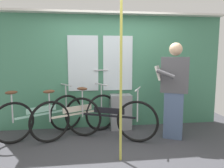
{
  "coord_description": "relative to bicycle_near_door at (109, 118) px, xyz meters",
  "views": [
    {
      "loc": [
        -0.56,
        -3.15,
        1.49
      ],
      "look_at": [
        -0.04,
        0.78,
        0.97
      ],
      "focal_mm": 35.42,
      "sensor_mm": 36.0,
      "label": 1
    }
  ],
  "objects": [
    {
      "name": "bicycle_leaning_behind",
      "position": [
        -0.55,
        0.22,
        -0.0
      ],
      "size": [
        1.58,
        0.88,
        0.94
      ],
      "rotation": [
        0.0,
        0.0,
        0.49
      ],
      "color": "black",
      "rests_on": "ground_plane"
    },
    {
      "name": "bicycle_near_door",
      "position": [
        0.0,
        0.0,
        0.0
      ],
      "size": [
        1.61,
        0.79,
        0.94
      ],
      "rotation": [
        0.0,
        0.0,
        -0.42
      ],
      "color": "black",
      "rests_on": "ground_plane"
    },
    {
      "name": "train_door_wall",
      "position": [
        0.11,
        0.73,
        0.82
      ],
      "size": [
        4.68,
        0.28,
        2.32
      ],
      "color": "#427F60",
      "rests_on": "ground_plane"
    },
    {
      "name": "bicycle_by_pole",
      "position": [
        -1.2,
        0.28,
        -0.01
      ],
      "size": [
        1.47,
        0.97,
        0.93
      ],
      "rotation": [
        0.0,
        0.0,
        0.57
      ],
      "color": "black",
      "rests_on": "ground_plane"
    },
    {
      "name": "ground_plane",
      "position": [
        0.12,
        -0.62,
        -0.41
      ],
      "size": [
        5.68,
        4.31,
        0.04
      ],
      "primitive_type": "cube",
      "color": "#38383D"
    },
    {
      "name": "handrail_pole",
      "position": [
        0.08,
        -0.81,
        0.75
      ],
      "size": [
        0.04,
        0.04,
        2.28
      ],
      "primitive_type": "cylinder",
      "color": "#C6C14C",
      "rests_on": "ground_plane"
    },
    {
      "name": "trash_bin_by_wall",
      "position": [
        0.31,
        0.52,
        -0.04
      ],
      "size": [
        0.42,
        0.28,
        0.7
      ],
      "primitive_type": "cube",
      "color": "gray",
      "rests_on": "ground_plane"
    },
    {
      "name": "passenger_reading_newspaper",
      "position": [
        1.15,
        -0.09,
        0.51
      ],
      "size": [
        0.63,
        0.58,
        1.7
      ],
      "rotation": [
        0.0,
        0.0,
        2.67
      ],
      "color": "slate",
      "rests_on": "ground_plane"
    }
  ]
}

